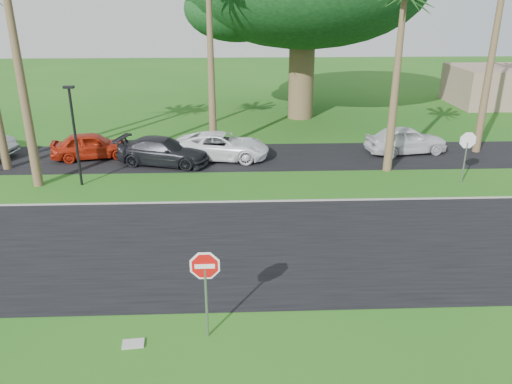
{
  "coord_description": "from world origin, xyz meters",
  "views": [
    {
      "loc": [
        1.33,
        -13.83,
        8.32
      ],
      "look_at": [
        2.0,
        2.67,
        1.8
      ],
      "focal_mm": 35.0,
      "sensor_mm": 36.0,
      "label": 1
    }
  ],
  "objects_px": {
    "stop_sign_far": "(467,147)",
    "car_pickup": "(406,140)",
    "stop_sign_near": "(205,277)",
    "car_minivan": "(222,146)",
    "car_dark": "(163,152)",
    "car_red": "(92,146)"
  },
  "relations": [
    {
      "from": "car_red",
      "to": "car_pickup",
      "type": "xyz_separation_m",
      "value": [
        17.38,
        0.25,
        0.05
      ]
    },
    {
      "from": "car_red",
      "to": "stop_sign_near",
      "type": "bearing_deg",
      "value": -167.05
    },
    {
      "from": "car_dark",
      "to": "car_minivan",
      "type": "bearing_deg",
      "value": -60.41
    },
    {
      "from": "stop_sign_far",
      "to": "car_red",
      "type": "relative_size",
      "value": 0.62
    },
    {
      "from": "stop_sign_near",
      "to": "car_minivan",
      "type": "distance_m",
      "value": 15.29
    },
    {
      "from": "stop_sign_far",
      "to": "car_minivan",
      "type": "distance_m",
      "value": 12.29
    },
    {
      "from": "stop_sign_near",
      "to": "stop_sign_far",
      "type": "xyz_separation_m",
      "value": [
        11.5,
        11.0,
        0.0
      ]
    },
    {
      "from": "stop_sign_near",
      "to": "car_minivan",
      "type": "bearing_deg",
      "value": 89.94
    },
    {
      "from": "stop_sign_near",
      "to": "car_red",
      "type": "distance_m",
      "value": 17.15
    },
    {
      "from": "stop_sign_far",
      "to": "car_red",
      "type": "xyz_separation_m",
      "value": [
        -18.54,
        4.6,
        -1.06
      ]
    },
    {
      "from": "car_red",
      "to": "car_dark",
      "type": "distance_m",
      "value": 4.2
    },
    {
      "from": "stop_sign_far",
      "to": "stop_sign_near",
      "type": "bearing_deg",
      "value": 43.73
    },
    {
      "from": "stop_sign_near",
      "to": "car_pickup",
      "type": "relative_size",
      "value": 0.58
    },
    {
      "from": "stop_sign_far",
      "to": "car_minivan",
      "type": "height_order",
      "value": "stop_sign_far"
    },
    {
      "from": "stop_sign_far",
      "to": "car_pickup",
      "type": "relative_size",
      "value": 0.58
    },
    {
      "from": "car_pickup",
      "to": "stop_sign_near",
      "type": "bearing_deg",
      "value": 137.25
    },
    {
      "from": "car_red",
      "to": "car_minivan",
      "type": "height_order",
      "value": "car_red"
    },
    {
      "from": "car_minivan",
      "to": "car_pickup",
      "type": "bearing_deg",
      "value": -78.32
    },
    {
      "from": "car_red",
      "to": "car_minivan",
      "type": "relative_size",
      "value": 0.82
    },
    {
      "from": "car_minivan",
      "to": "stop_sign_near",
      "type": "bearing_deg",
      "value": -171.76
    },
    {
      "from": "stop_sign_far",
      "to": "car_pickup",
      "type": "bearing_deg",
      "value": -76.57
    },
    {
      "from": "car_dark",
      "to": "car_pickup",
      "type": "xyz_separation_m",
      "value": [
        13.35,
        1.45,
        0.06
      ]
    }
  ]
}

